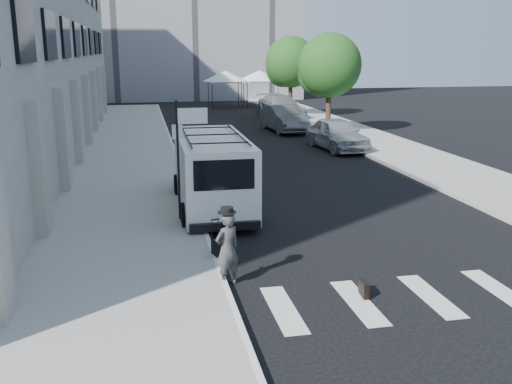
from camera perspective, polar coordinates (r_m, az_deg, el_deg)
name	(u,v)px	position (r m, az deg, el deg)	size (l,w,h in m)	color
ground	(293,254)	(14.55, 3.68, -6.25)	(120.00, 120.00, 0.00)	black
sidewalk_left	(129,151)	(29.58, -12.57, 4.07)	(4.50, 48.00, 0.15)	gray
sidewalk_right	(349,132)	(35.82, 9.31, 5.92)	(4.00, 56.00, 0.15)	gray
sign_pole	(186,135)	(16.58, -7.06, 5.67)	(1.03, 0.07, 3.50)	black
tree_near	(327,68)	(35.13, 7.13, 12.23)	(3.80, 3.83, 6.03)	black
tree_far	(289,64)	(43.76, 3.32, 12.66)	(3.80, 3.83, 6.03)	black
tent_left	(225,76)	(51.77, -3.07, 11.48)	(4.00, 4.00, 3.20)	black
tent_right	(260,76)	(52.83, 0.35, 11.55)	(4.00, 4.00, 3.20)	black
businessman	(227,249)	(12.48, -2.89, -5.72)	(0.60, 0.39, 1.65)	#39393C
briefcase	(364,289)	(12.34, 10.74, -9.47)	(0.12, 0.44, 0.34)	black
suitcase	(218,250)	(14.05, -3.79, -5.81)	(0.32, 0.42, 1.03)	black
cargo_van	(212,171)	(18.41, -4.46, 2.07)	(2.31, 6.37, 2.38)	silver
parked_car_a	(337,134)	(29.77, 8.13, 5.78)	(1.94, 4.81, 1.64)	#9B9EA3
parked_car_b	(284,118)	(36.14, 2.81, 7.36)	(1.75, 5.01, 1.65)	#4F5256
parked_car_c	(281,107)	(43.36, 2.50, 8.52)	(2.39, 5.88, 1.71)	#9B9FA3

